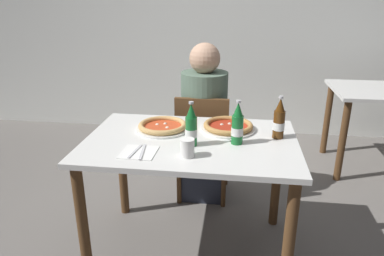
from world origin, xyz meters
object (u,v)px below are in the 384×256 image
dining_table_background (378,107)px  pizza_marinara_far (228,127)px  chair_behind_table (203,142)px  napkin_with_cutlery (139,152)px  beer_bottle_center (237,126)px  beer_bottle_left (191,127)px  diner_seated (204,127)px  dining_table_main (191,158)px  beer_bottle_right (279,121)px  pizza_margherita_near (163,126)px  paper_cup (187,148)px

dining_table_background → pizza_marinara_far: (-1.28, -1.17, 0.18)m
chair_behind_table → napkin_with_cutlery: size_ratio=4.47×
pizza_marinara_far → beer_bottle_center: (0.05, -0.21, 0.08)m
napkin_with_cutlery → dining_table_background: bearing=42.2°
pizza_marinara_far → beer_bottle_left: size_ratio=1.32×
dining_table_background → diner_seated: bearing=-154.9°
dining_table_main → beer_bottle_center: size_ratio=4.86×
dining_table_background → beer_bottle_right: (-0.99, -1.26, 0.26)m
pizza_margherita_near → paper_cup: paper_cup is taller
dining_table_background → dining_table_main: bearing=-137.7°
dining_table_main → pizza_marinara_far: size_ratio=3.67×
beer_bottle_right → napkin_with_cutlery: 0.80m
chair_behind_table → diner_seated: 0.11m
beer_bottle_center → beer_bottle_right: 0.26m
pizza_margherita_near → beer_bottle_left: size_ratio=1.29×
pizza_marinara_far → beer_bottle_center: 0.23m
dining_table_background → beer_bottle_left: (-1.47, -1.43, 0.26)m
napkin_with_cutlery → beer_bottle_left: bearing=27.6°
pizza_margherita_near → beer_bottle_right: (0.68, -0.04, 0.08)m
dining_table_main → beer_bottle_center: beer_bottle_center is taller
pizza_margherita_near → pizza_marinara_far: size_ratio=0.98×
diner_seated → dining_table_background: (1.48, 0.69, 0.01)m
napkin_with_cutlery → paper_cup: size_ratio=2.00×
chair_behind_table → beer_bottle_center: (0.25, -0.63, 0.37)m
beer_bottle_left → dining_table_background: bearing=44.2°
beer_bottle_right → napkin_with_cutlery: bearing=-157.3°
dining_table_background → paper_cup: size_ratio=8.42×
dining_table_background → paper_cup: 2.17m
paper_cup → diner_seated: bearing=90.2°
pizza_marinara_far → beer_bottle_left: beer_bottle_left is taller
diner_seated → beer_bottle_center: (0.25, -0.68, 0.27)m
dining_table_main → paper_cup: 0.28m
pizza_margherita_near → napkin_with_cutlery: (-0.05, -0.35, -0.02)m
beer_bottle_left → napkin_with_cutlery: bearing=-152.4°
dining_table_background → napkin_with_cutlery: (-1.73, -1.57, 0.16)m
diner_seated → beer_bottle_left: (0.00, -0.74, 0.27)m
chair_behind_table → beer_bottle_right: 0.80m
beer_bottle_left → dining_table_main: bearing=99.1°
beer_bottle_right → paper_cup: 0.58m
pizza_margherita_near → beer_bottle_right: 0.69m
dining_table_main → pizza_margherita_near: bearing=145.6°
diner_seated → beer_bottle_center: diner_seated is taller
beer_bottle_left → beer_bottle_center: 0.25m
pizza_marinara_far → beer_bottle_left: 0.34m
beer_bottle_left → paper_cup: size_ratio=2.60×
napkin_with_cutlery → chair_behind_table: bearing=73.0°
chair_behind_table → beer_bottle_right: bearing=133.4°
beer_bottle_right → diner_seated: bearing=130.1°
pizza_margherita_near → beer_bottle_center: 0.48m
beer_bottle_center → paper_cup: (-0.25, -0.20, -0.06)m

